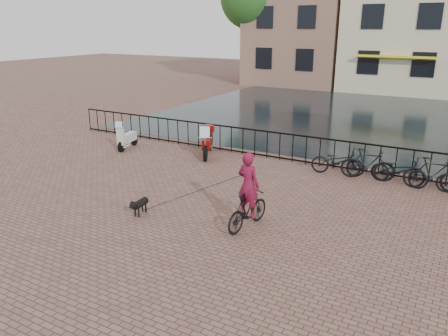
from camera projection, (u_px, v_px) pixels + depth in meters
The scene contains 13 objects.
ground at pixel (154, 261), 9.14m from camera, with size 100.00×100.00×0.00m, color brown.
canal_water at pixel (355, 116), 23.44m from camera, with size 20.00×20.00×0.00m, color black.
railing at pixel (293, 148), 15.59m from camera, with size 20.00×0.05×1.02m.
canal_house_left at pixel (307, 2), 35.43m from camera, with size 7.50×9.00×12.80m.
canal_house_mid at pixel (411, 7), 31.85m from camera, with size 8.00×9.50×11.80m.
cyclist at pixel (248, 195), 10.39m from camera, with size 0.77×1.69×2.24m.
dog at pixel (140, 206), 11.33m from camera, with size 0.30×0.73×0.48m.
motorcycle at pixel (208, 139), 16.29m from camera, with size 1.17×1.87×1.32m.
scooter at pixel (127, 133), 17.24m from camera, with size 0.66×1.39×1.24m.
parked_bike_0 at pixel (338, 161), 14.27m from camera, with size 0.60×1.72×0.90m, color black.
parked_bike_1 at pixel (368, 164), 13.81m from camera, with size 0.47×1.66×1.00m, color black.
parked_bike_2 at pixel (399, 171), 13.39m from camera, with size 0.60×1.72×0.90m, color black.
parked_bike_3 at pixel (433, 174), 12.93m from camera, with size 0.47×1.66×1.00m, color black.
Camera 1 is at (5.25, -6.29, 4.73)m, focal length 35.00 mm.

